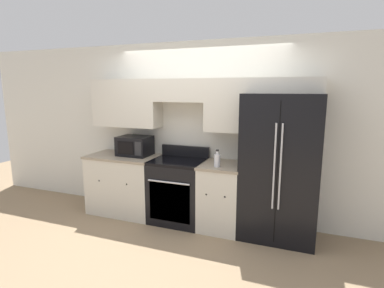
# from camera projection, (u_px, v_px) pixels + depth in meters

# --- Properties ---
(ground_plane) EXTENTS (12.00, 12.00, 0.00)m
(ground_plane) POSITION_uv_depth(u_px,v_px,m) (184.00, 232.00, 4.09)
(ground_plane) COLOR #937A5B
(wall_back) EXTENTS (8.00, 0.39, 2.60)m
(wall_back) POSITION_uv_depth(u_px,v_px,m) (199.00, 122.00, 4.37)
(wall_back) COLOR silver
(wall_back) RESTS_ON ground_plane
(lower_cabinets_left) EXTENTS (1.09, 0.64, 0.92)m
(lower_cabinets_left) POSITION_uv_depth(u_px,v_px,m) (125.00, 184.00, 4.69)
(lower_cabinets_left) COLOR beige
(lower_cabinets_left) RESTS_ON ground_plane
(lower_cabinets_right) EXTENTS (0.57, 0.64, 0.92)m
(lower_cabinets_right) POSITION_uv_depth(u_px,v_px,m) (222.00, 196.00, 4.14)
(lower_cabinets_right) COLOR beige
(lower_cabinets_right) RESTS_ON ground_plane
(oven_range) EXTENTS (0.76, 0.65, 1.08)m
(oven_range) POSITION_uv_depth(u_px,v_px,m) (178.00, 190.00, 4.37)
(oven_range) COLOR black
(oven_range) RESTS_ON ground_plane
(refrigerator) EXTENTS (0.95, 0.75, 1.87)m
(refrigerator) POSITION_uv_depth(u_px,v_px,m) (280.00, 167.00, 3.84)
(refrigerator) COLOR black
(refrigerator) RESTS_ON ground_plane
(microwave) EXTENTS (0.48, 0.38, 0.29)m
(microwave) POSITION_uv_depth(u_px,v_px,m) (135.00, 146.00, 4.59)
(microwave) COLOR black
(microwave) RESTS_ON lower_cabinets_left
(bottle) EXTENTS (0.08, 0.08, 0.23)m
(bottle) POSITION_uv_depth(u_px,v_px,m) (217.00, 160.00, 3.91)
(bottle) COLOR silver
(bottle) RESTS_ON lower_cabinets_right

